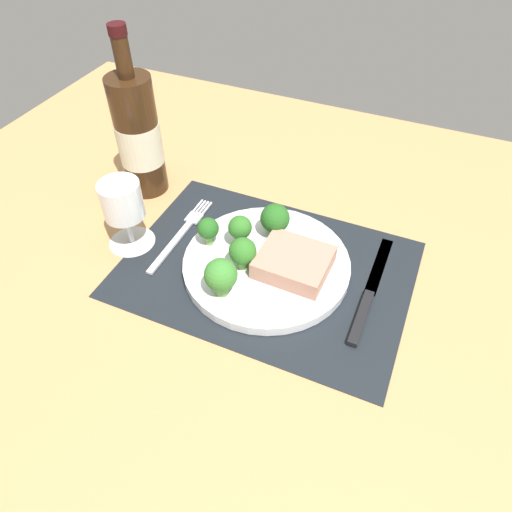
# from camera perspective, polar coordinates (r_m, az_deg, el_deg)

# --- Properties ---
(ground_plane) EXTENTS (1.40, 1.10, 0.03)m
(ground_plane) POSITION_cam_1_polar(r_m,az_deg,el_deg) (0.74, 1.25, -2.39)
(ground_plane) COLOR tan
(placemat) EXTENTS (0.44, 0.31, 0.00)m
(placemat) POSITION_cam_1_polar(r_m,az_deg,el_deg) (0.73, 1.27, -1.52)
(placemat) COLOR black
(placemat) RESTS_ON ground_plane
(plate) EXTENTS (0.26, 0.26, 0.02)m
(plate) POSITION_cam_1_polar(r_m,az_deg,el_deg) (0.73, 1.28, -1.01)
(plate) COLOR silver
(plate) RESTS_ON placemat
(steak) EXTENTS (0.11, 0.09, 0.03)m
(steak) POSITION_cam_1_polar(r_m,az_deg,el_deg) (0.70, 4.67, -0.68)
(steak) COLOR tan
(steak) RESTS_ON plate
(broccoli_front_edge) EXTENTS (0.04, 0.04, 0.05)m
(broccoli_front_edge) POSITION_cam_1_polar(r_m,az_deg,el_deg) (0.69, -1.64, 0.51)
(broccoli_front_edge) COLOR #6B994C
(broccoli_front_edge) RESTS_ON plate
(broccoli_center) EXTENTS (0.05, 0.05, 0.06)m
(broccoli_center) POSITION_cam_1_polar(r_m,az_deg,el_deg) (0.65, -4.31, -2.39)
(broccoli_center) COLOR #5B8942
(broccoli_center) RESTS_ON plate
(broccoli_near_fork) EXTENTS (0.04, 0.04, 0.06)m
(broccoli_near_fork) POSITION_cam_1_polar(r_m,az_deg,el_deg) (0.72, -1.96, 3.35)
(broccoli_near_fork) COLOR #5B8942
(broccoli_near_fork) RESTS_ON plate
(broccoli_near_steak) EXTENTS (0.05, 0.05, 0.06)m
(broccoli_near_steak) POSITION_cam_1_polar(r_m,az_deg,el_deg) (0.74, 2.33, 4.59)
(broccoli_near_steak) COLOR #5B8942
(broccoli_near_steak) RESTS_ON plate
(broccoli_back_left) EXTENTS (0.03, 0.03, 0.05)m
(broccoli_back_left) POSITION_cam_1_polar(r_m,az_deg,el_deg) (0.73, -5.76, 3.39)
(broccoli_back_left) COLOR #6B994C
(broccoli_back_left) RESTS_ON plate
(fork) EXTENTS (0.02, 0.19, 0.01)m
(fork) POSITION_cam_1_polar(r_m,az_deg,el_deg) (0.79, -9.08, 2.73)
(fork) COLOR silver
(fork) RESTS_ON placemat
(knife) EXTENTS (0.02, 0.23, 0.01)m
(knife) POSITION_cam_1_polar(r_m,az_deg,el_deg) (0.71, 13.55, -4.70)
(knife) COLOR black
(knife) RESTS_ON placemat
(wine_bottle) EXTENTS (0.08, 0.08, 0.29)m
(wine_bottle) POSITION_cam_1_polar(r_m,az_deg,el_deg) (0.86, -14.11, 13.96)
(wine_bottle) COLOR #331E0F
(wine_bottle) RESTS_ON ground_plane
(wine_glass) EXTENTS (0.08, 0.08, 0.12)m
(wine_glass) POSITION_cam_1_polar(r_m,az_deg,el_deg) (0.75, -15.89, 5.99)
(wine_glass) COLOR silver
(wine_glass) RESTS_ON ground_plane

